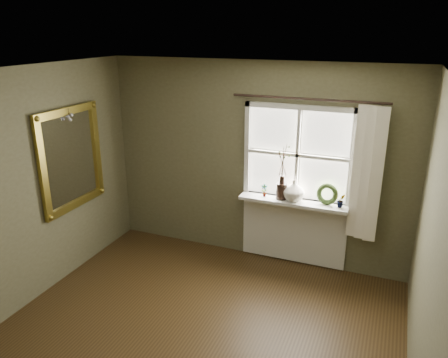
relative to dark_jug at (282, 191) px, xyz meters
name	(u,v)px	position (x,y,z in m)	size (l,w,h in m)	color
ceiling	(165,79)	(-0.40, -2.12, 1.58)	(4.50, 4.50, 0.00)	silver
wall_back	(256,163)	(-0.40, 0.18, 0.28)	(4.00, 0.10, 2.60)	brown
wall_right	(441,289)	(1.65, -2.12, 0.28)	(0.10, 4.50, 2.60)	brown
window_frame	(298,155)	(0.15, 0.11, 0.46)	(1.36, 0.06, 1.24)	silver
window_sill	(293,202)	(0.15, 0.00, -0.12)	(1.36, 0.26, 0.04)	silver
window_apron	(293,230)	(0.15, 0.11, -0.56)	(1.36, 0.04, 0.88)	silver
dark_jug	(282,191)	(0.00, 0.00, 0.00)	(0.14, 0.14, 0.21)	black
cream_vase	(294,190)	(0.16, 0.00, 0.03)	(0.26, 0.26, 0.27)	beige
wreath	(327,196)	(0.56, 0.04, 0.00)	(0.27, 0.27, 0.06)	#334820
potted_plant_left	(264,190)	(-0.23, 0.00, -0.02)	(0.09, 0.06, 0.16)	#334820
potted_plant_right	(341,200)	(0.73, 0.00, -0.02)	(0.10, 0.08, 0.17)	#334820
curtain	(367,174)	(0.99, 0.01, 0.34)	(0.36, 0.12, 1.59)	white
curtain_rod	(308,99)	(0.25, 0.05, 1.16)	(0.03, 0.03, 1.84)	black
gilt_mirror	(71,158)	(-2.36, -1.01, 0.44)	(0.10, 1.04, 1.24)	white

